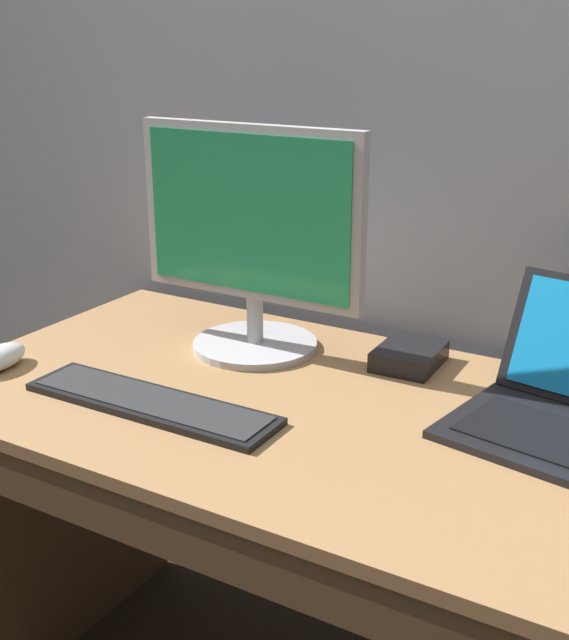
{
  "coord_description": "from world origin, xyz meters",
  "views": [
    {
      "loc": [
        0.54,
        -1.11,
        1.34
      ],
      "look_at": [
        -0.11,
        0.0,
        0.89
      ],
      "focal_mm": 46.0,
      "sensor_mm": 36.0,
      "label": 1
    }
  ],
  "objects_px": {
    "external_monitor": "(251,239)",
    "computer_mouse": "(0,357)",
    "wired_keyboard": "(151,403)",
    "external_drive_box": "(409,356)"
  },
  "relations": [
    {
      "from": "computer_mouse",
      "to": "external_drive_box",
      "type": "bearing_deg",
      "value": 24.88
    },
    {
      "from": "computer_mouse",
      "to": "external_monitor",
      "type": "bearing_deg",
      "value": 35.08
    },
    {
      "from": "external_monitor",
      "to": "wired_keyboard",
      "type": "xyz_separation_m",
      "value": [
        -0.01,
        -0.31,
        -0.22
      ]
    },
    {
      "from": "external_monitor",
      "to": "external_drive_box",
      "type": "height_order",
      "value": "external_monitor"
    },
    {
      "from": "external_monitor",
      "to": "computer_mouse",
      "type": "xyz_separation_m",
      "value": [
        -0.36,
        -0.32,
        -0.2
      ]
    },
    {
      "from": "external_monitor",
      "to": "computer_mouse",
      "type": "distance_m",
      "value": 0.52
    },
    {
      "from": "wired_keyboard",
      "to": "external_monitor",
      "type": "bearing_deg",
      "value": 88.79
    },
    {
      "from": "external_drive_box",
      "to": "external_monitor",
      "type": "bearing_deg",
      "value": -164.39
    },
    {
      "from": "wired_keyboard",
      "to": "computer_mouse",
      "type": "height_order",
      "value": "computer_mouse"
    },
    {
      "from": "computer_mouse",
      "to": "external_drive_box",
      "type": "height_order",
      "value": "computer_mouse"
    }
  ]
}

